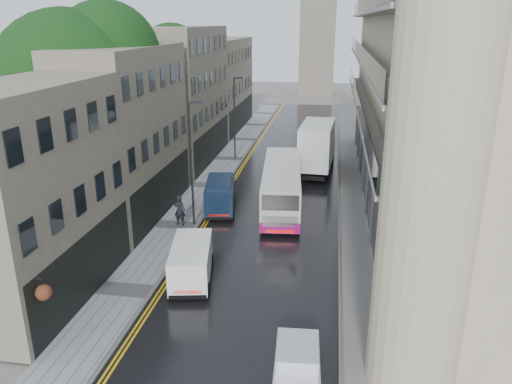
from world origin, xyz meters
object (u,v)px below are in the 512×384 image
(lamp_post_near, at_px, (191,165))
(lamp_post_far, at_px, (235,119))
(tree_near, at_px, (74,114))
(tree_far, at_px, (151,97))
(cream_bus, at_px, (263,201))
(white_lorry, at_px, (301,152))
(pedestrian, at_px, (180,210))
(navy_van, at_px, (206,202))
(white_van, at_px, (170,277))

(lamp_post_near, height_order, lamp_post_far, lamp_post_near)
(lamp_post_far, bearing_deg, tree_near, -136.98)
(tree_far, bearing_deg, lamp_post_far, 23.55)
(lamp_post_near, xyz_separation_m, lamp_post_far, (-0.50, 16.45, -0.16))
(cream_bus, bearing_deg, white_lorry, 75.35)
(tree_near, height_order, pedestrian, tree_near)
(tree_near, distance_m, navy_van, 10.02)
(cream_bus, xyz_separation_m, white_lorry, (1.74, 10.33, 0.73))
(tree_near, distance_m, lamp_post_far, 17.80)
(navy_van, distance_m, pedestrian, 2.02)
(tree_near, xyz_separation_m, lamp_post_near, (7.69, -0.45, -2.89))
(pedestrian, bearing_deg, lamp_post_near, -153.66)
(tree_far, height_order, white_lorry, tree_far)
(white_van, xyz_separation_m, lamp_post_near, (-1.28, 8.70, 3.04))
(tree_far, distance_m, white_van, 24.35)
(lamp_post_far, bearing_deg, pedestrian, -113.84)
(lamp_post_near, bearing_deg, tree_far, 103.63)
(tree_near, xyz_separation_m, white_van, (8.96, -9.16, -5.93))
(white_lorry, bearing_deg, lamp_post_near, -114.49)
(cream_bus, bearing_deg, pedestrian, -169.45)
(white_van, bearing_deg, cream_bus, 62.07)
(tree_near, xyz_separation_m, tree_far, (0.30, 13.00, -0.72))
(pedestrian, bearing_deg, tree_far, -60.60)
(navy_van, bearing_deg, white_lorry, 51.73)
(tree_far, distance_m, navy_van, 15.42)
(tree_far, xyz_separation_m, navy_van, (7.90, -12.26, -5.00))
(pedestrian, height_order, lamp_post_near, lamp_post_near)
(white_lorry, relative_size, white_van, 1.93)
(white_lorry, xyz_separation_m, lamp_post_far, (-6.60, 5.01, 1.65))
(tree_far, xyz_separation_m, lamp_post_near, (7.39, -13.45, -2.17))
(white_lorry, distance_m, navy_van, 11.73)
(white_van, relative_size, lamp_post_near, 0.56)
(cream_bus, distance_m, lamp_post_far, 16.26)
(navy_van, relative_size, pedestrian, 2.35)
(tree_far, height_order, pedestrian, tree_far)
(cream_bus, bearing_deg, white_van, -112.56)
(white_lorry, relative_size, lamp_post_far, 1.12)
(white_van, xyz_separation_m, lamp_post_far, (-1.78, 25.15, 2.88))
(lamp_post_near, bearing_deg, white_van, -96.79)
(tree_far, bearing_deg, pedestrian, -64.49)
(cream_bus, relative_size, lamp_post_far, 1.45)
(pedestrian, bearing_deg, cream_bus, -160.46)
(tree_far, distance_m, lamp_post_near, 15.50)
(tree_near, height_order, lamp_post_near, tree_near)
(pedestrian, xyz_separation_m, lamp_post_near, (0.81, 0.33, 2.93))
(white_lorry, bearing_deg, cream_bus, -95.96)
(tree_far, relative_size, cream_bus, 1.14)
(pedestrian, height_order, lamp_post_far, lamp_post_far)
(navy_van, xyz_separation_m, lamp_post_near, (-0.51, -1.19, 2.83))
(tree_near, height_order, white_lorry, tree_near)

